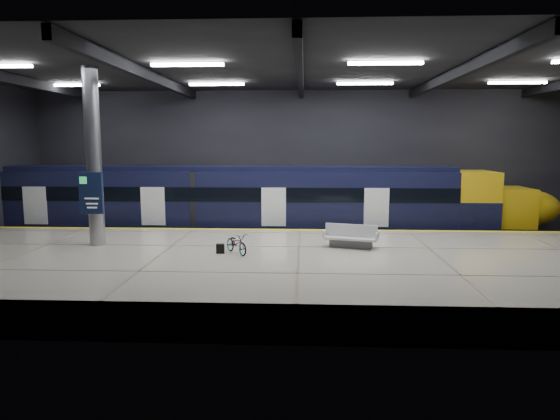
{
  "coord_description": "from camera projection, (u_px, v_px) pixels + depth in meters",
  "views": [
    {
      "loc": [
        0.19,
        -20.09,
        5.11
      ],
      "look_at": [
        -0.86,
        1.5,
        2.2
      ],
      "focal_mm": 32.0,
      "sensor_mm": 36.0,
      "label": 1
    }
  ],
  "objects": [
    {
      "name": "ground",
      "position": [
        299.0,
        268.0,
        20.58
      ],
      "size": [
        30.0,
        30.0,
        0.0
      ],
      "primitive_type": "plane",
      "color": "black",
      "rests_on": "ground"
    },
    {
      "name": "room_shell",
      "position": [
        300.0,
        128.0,
        19.82
      ],
      "size": [
        30.1,
        16.1,
        8.05
      ],
      "color": "black",
      "rests_on": "ground"
    },
    {
      "name": "platform",
      "position": [
        298.0,
        270.0,
        18.03
      ],
      "size": [
        30.0,
        11.0,
        1.1
      ],
      "primitive_type": "cube",
      "color": "beige",
      "rests_on": "ground"
    },
    {
      "name": "safety_strip",
      "position": [
        300.0,
        230.0,
        23.15
      ],
      "size": [
        30.0,
        0.4,
        0.01
      ],
      "primitive_type": "cube",
      "color": "yellow",
      "rests_on": "platform"
    },
    {
      "name": "rails",
      "position": [
        300.0,
        240.0,
        26.01
      ],
      "size": [
        30.0,
        1.52,
        0.16
      ],
      "color": "gray",
      "rests_on": "ground"
    },
    {
      "name": "train",
      "position": [
        252.0,
        202.0,
        25.87
      ],
      "size": [
        29.4,
        2.84,
        3.79
      ],
      "color": "black",
      "rests_on": "ground"
    },
    {
      "name": "bench",
      "position": [
        351.0,
        239.0,
        19.24
      ],
      "size": [
        2.22,
        1.37,
        0.91
      ],
      "rotation": [
        0.0,
        0.0,
        -0.27
      ],
      "color": "#595B60",
      "rests_on": "platform"
    },
    {
      "name": "bicycle",
      "position": [
        237.0,
        243.0,
        18.18
      ],
      "size": [
        1.26,
        1.47,
        0.76
      ],
      "primitive_type": "imported",
      "rotation": [
        0.0,
        0.0,
        0.62
      ],
      "color": "#99999E",
      "rests_on": "platform"
    },
    {
      "name": "pannier_bag",
      "position": [
        220.0,
        249.0,
        18.24
      ],
      "size": [
        0.32,
        0.21,
        0.35
      ],
      "primitive_type": "cube",
      "rotation": [
        0.0,
        0.0,
        0.09
      ],
      "color": "black",
      "rests_on": "platform"
    },
    {
      "name": "info_column",
      "position": [
        93.0,
        160.0,
        19.35
      ],
      "size": [
        0.9,
        0.78,
        6.9
      ],
      "color": "#9EA0A5",
      "rests_on": "platform"
    }
  ]
}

